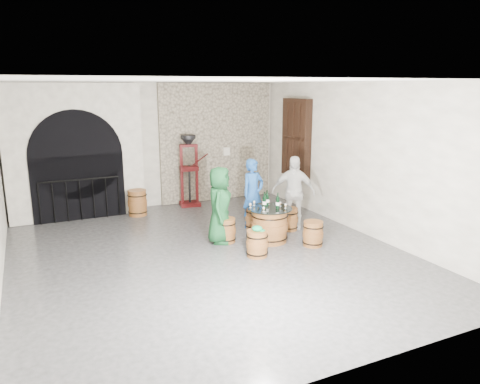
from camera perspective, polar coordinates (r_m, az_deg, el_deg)
name	(u,v)px	position (r m, az deg, el deg)	size (l,w,h in m)	color
ground	(209,255)	(8.70, -3.89, -7.87)	(8.00, 8.00, 0.00)	#313134
wall_back	(151,146)	(12.03, -11.06, 5.71)	(8.00, 8.00, 0.00)	white
wall_front	(349,237)	(4.86, 13.46, -5.48)	(8.00, 8.00, 0.00)	white
wall_right	(361,159)	(10.05, 14.91, 4.05)	(8.00, 8.00, 0.00)	white
ceiling	(206,81)	(8.11, -4.25, 13.71)	(8.00, 8.00, 0.00)	beige
stone_facing_panel	(217,142)	(12.53, -2.96, 6.23)	(3.20, 0.12, 3.18)	#B0A38C
arched_opening	(75,152)	(11.45, -19.98, 4.70)	(3.10, 0.60, 3.19)	white
shuttered_window	(296,138)	(11.87, 7.04, 6.73)	(0.23, 1.10, 2.00)	black
barrel_table	(270,225)	(9.31, 3.72, -4.14)	(0.91, 0.91, 0.71)	brown
barrel_stool_left	(226,230)	(9.29, -1.78, -4.82)	(0.42, 0.42, 0.50)	brown
barrel_stool_far	(255,218)	(10.14, 1.84, -3.26)	(0.42, 0.42, 0.50)	brown
barrel_stool_right	(289,219)	(10.10, 6.13, -3.39)	(0.42, 0.42, 0.50)	brown
barrel_stool_near_right	(313,234)	(9.19, 9.15, -5.19)	(0.42, 0.42, 0.50)	brown
barrel_stool_near_left	(257,244)	(8.53, 2.15, -6.50)	(0.42, 0.42, 0.50)	brown
green_cap	(257,229)	(8.44, 2.20, -4.61)	(0.24, 0.19, 0.11)	#0D9251
person_green	(220,205)	(9.14, -2.57, -1.65)	(0.76, 0.50, 1.56)	#134621
person_blue	(253,194)	(10.10, 1.64, -0.20)	(0.57, 0.37, 1.56)	#1B4C97
person_white	(293,192)	(10.13, 6.70, -0.03)	(0.96, 0.40, 1.63)	silver
wine_bottle_left	(264,201)	(9.20, 3.09, -1.19)	(0.08, 0.08, 0.32)	black
wine_bottle_center	(278,202)	(9.15, 4.76, -1.29)	(0.08, 0.08, 0.32)	black
wine_bottle_right	(267,199)	(9.37, 3.40, -0.93)	(0.08, 0.08, 0.32)	black
tasting_glass_a	(264,209)	(8.93, 2.99, -2.18)	(0.05, 0.05, 0.10)	#C37E25
tasting_glass_b	(280,204)	(9.34, 5.06, -1.52)	(0.05, 0.05, 0.10)	#C37E25
tasting_glass_c	(254,203)	(9.38, 1.77, -1.40)	(0.05, 0.05, 0.10)	#C37E25
tasting_glass_d	(269,202)	(9.46, 3.61, -1.30)	(0.05, 0.05, 0.10)	#C37E25
tasting_glass_e	(286,206)	(9.21, 5.74, -1.75)	(0.05, 0.05, 0.10)	#C37E25
tasting_glass_f	(250,206)	(9.19, 1.31, -1.71)	(0.05, 0.05, 0.10)	#C37E25
side_barrel	(137,203)	(11.43, -12.75, -1.33)	(0.48, 0.48, 0.64)	brown
corking_press	(189,165)	(11.95, -6.41, 3.36)	(0.79, 0.49, 1.88)	#4F0D0E
control_box	(226,151)	(12.59, -1.75, 5.13)	(0.18, 0.10, 0.22)	silver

